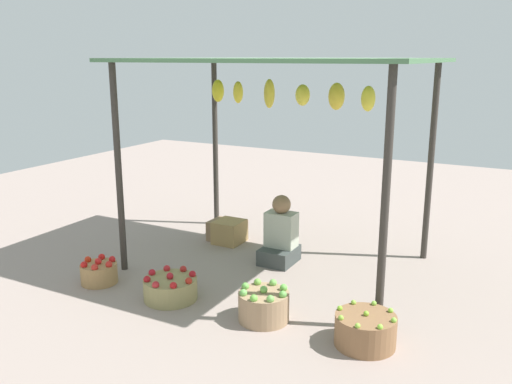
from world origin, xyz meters
TOP-DOWN VIEW (x-y plane):
  - ground_plane at (0.00, 0.00)m, footprint 14.00×14.00m
  - market_stall_structure at (0.01, 0.01)m, footprint 3.14×2.21m
  - vendor_person at (0.00, 0.05)m, footprint 0.36×0.44m
  - basket_red_tomatoes at (-1.40, -1.36)m, footprint 0.37×0.37m
  - basket_red_apples at (-0.51, -1.33)m, footprint 0.52×0.52m
  - basket_green_apples at (0.48, -1.29)m, footprint 0.45×0.45m
  - basket_limes at (1.40, -1.29)m, footprint 0.50×0.50m
  - wooden_crate_near_vendor at (-0.85, 0.35)m, footprint 0.33×0.36m
  - wooden_crate_stacked_rear at (-0.92, 0.42)m, footprint 0.44×0.33m

SIDE VIEW (x-z plane):
  - ground_plane at x=0.00m, z-range 0.00..0.00m
  - basket_red_apples at x=-0.51m, z-range -0.02..0.25m
  - basket_red_tomatoes at x=-1.40m, z-range -0.02..0.25m
  - wooden_crate_stacked_rear at x=-0.92m, z-range 0.00..0.25m
  - basket_limes at x=1.40m, z-range -0.02..0.28m
  - basket_green_apples at x=0.48m, z-range -0.02..0.30m
  - wooden_crate_near_vendor at x=-0.85m, z-range 0.00..0.28m
  - vendor_person at x=0.00m, z-range -0.09..0.69m
  - market_stall_structure at x=0.01m, z-range 0.94..3.20m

